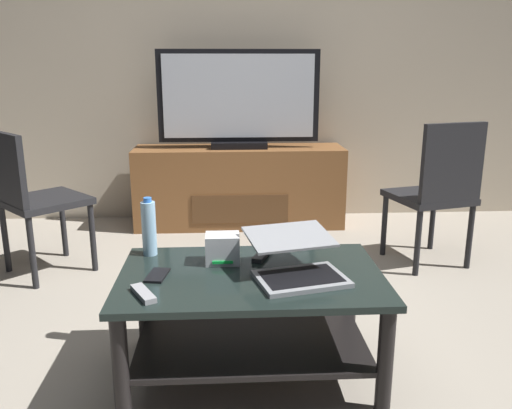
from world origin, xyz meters
TOP-DOWN VIEW (x-y plane):
  - ground_plane at (0.00, 0.00)m, footprint 7.68×7.68m
  - back_wall at (0.00, 2.26)m, footprint 6.40×0.12m
  - coffee_table at (-0.08, -0.19)m, footprint 1.05×0.66m
  - media_cabinet at (-0.07, 1.94)m, footprint 1.63×0.43m
  - television at (-0.07, 1.92)m, footprint 1.22×0.20m
  - dining_chair at (1.13, 0.97)m, footprint 0.54×0.54m
  - side_chair at (-1.33, 0.97)m, footprint 0.62×0.62m
  - laptop at (0.10, -0.22)m, footprint 0.41×0.45m
  - router_box at (-0.19, -0.06)m, footprint 0.14×0.11m
  - water_bottle_near at (-0.51, 0.05)m, footprint 0.06×0.06m
  - cell_phone at (-0.45, -0.20)m, footprint 0.09×0.15m
  - tv_remote at (-0.02, -0.01)m, footprint 0.10×0.16m
  - soundbar_remote at (-0.48, -0.38)m, footprint 0.11×0.16m

SIDE VIEW (x-z plane):
  - ground_plane at x=0.00m, z-range 0.00..0.00m
  - coffee_table at x=-0.08m, z-range 0.09..0.54m
  - media_cabinet at x=-0.07m, z-range 0.00..0.62m
  - cell_phone at x=-0.45m, z-range 0.45..0.46m
  - tv_remote at x=-0.02m, z-range 0.45..0.47m
  - soundbar_remote at x=-0.48m, z-range 0.45..0.47m
  - side_chair at x=-1.33m, z-range 0.06..0.95m
  - dining_chair at x=1.13m, z-range 0.05..0.97m
  - laptop at x=0.10m, z-range 0.43..0.59m
  - router_box at x=-0.19m, z-range 0.45..0.57m
  - water_bottle_near at x=-0.51m, z-range 0.44..0.70m
  - television at x=-0.07m, z-range 0.61..1.35m
  - back_wall at x=0.00m, z-range 0.00..2.80m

